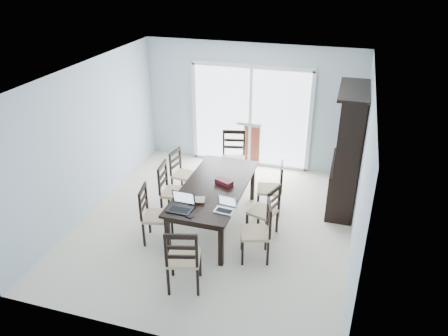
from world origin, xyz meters
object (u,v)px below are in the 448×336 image
Objects in this scene: chair_left_near at (151,209)px; hot_tub at (236,127)px; chair_right_near at (262,225)px; chair_right_far at (275,183)px; chair_left_mid at (169,185)px; laptop_silver at (224,208)px; dining_table at (214,190)px; chair_left_far at (180,168)px; chair_right_mid at (268,206)px; laptop_dark at (180,207)px; chair_end_far at (233,151)px; game_box at (224,182)px; chair_end_near at (183,254)px; china_hutch at (347,152)px; cell_phone at (189,217)px.

hot_tub is (0.28, 4.03, -0.11)m from chair_left_near.
chair_right_near is 1.01× the size of chair_right_far.
laptop_silver is at bearing 52.37° from chair_left_mid.
dining_table is 0.80m from laptop_silver.
chair_left_far is 0.94× the size of chair_right_near.
dining_table is 1.13m from chair_right_far.
laptop_dark is at bearing 142.65° from chair_right_mid.
chair_left_far is at bearing 83.02° from chair_right_mid.
chair_right_near is (1.77, -0.72, -0.02)m from chair_left_mid.
chair_end_far is (-1.05, 1.72, 0.08)m from chair_right_mid.
chair_left_far is 1.32m from game_box.
chair_right_mid reaches higher than game_box.
chair_right_far reaches higher than chair_right_mid.
dining_table is 0.21m from game_box.
chair_right_far reaches higher than laptop_dark.
chair_left_mid reaches higher than chair_right_far.
laptop_dark is (0.56, -0.15, 0.23)m from chair_left_near.
chair_end_far is at bearing 150.64° from chair_left_mid.
chair_left_mid is 1.76m from chair_right_mid.
chair_end_near is 3.80× the size of laptop_silver.
chair_left_far is at bearing -171.82° from china_hutch.
chair_end_far is at bearing 36.55° from chair_right_far.
cell_phone is 0.06× the size of hot_tub.
chair_left_near is 2.21m from chair_right_far.
laptop_silver is 0.15× the size of hot_tub.
game_box is (0.96, 0.82, 0.20)m from chair_left_near.
dining_table is 1.00× the size of china_hutch.
dining_table is at bearing -141.99° from game_box.
chair_left_near is (-2.84, -1.96, -0.49)m from china_hutch.
chair_right_mid is at bearing -4.38° from dining_table.
chair_end_far is at bearing 107.96° from laptop_silver.
game_box is (1.08, -0.72, 0.24)m from chair_left_far.
chair_left_mid is at bearing 175.64° from dining_table.
chair_right_near is at bearing 33.68° from cell_phone.
chair_left_mid is 1.04× the size of chair_right_far.
cell_phone is at bearing 79.55° from chair_end_far.
game_box is at bearing -78.14° from hot_tub.
chair_right_far reaches higher than hot_tub.
china_hutch reaches higher than laptop_dark.
china_hutch is 3.13m from chair_left_mid.
chair_left_near is 3.78× the size of game_box.
chair_left_near is at bearing 13.76° from chair_left_far.
laptop_silver is (-0.50, -1.40, 0.22)m from chair_right_far.
game_box is 3.30m from hot_tub.
chair_left_mid reaches higher than chair_right_near.
chair_left_mid is at bearing 103.21° from chair_end_near.
china_hutch is 2.24m from chair_end_far.
chair_right_far is 0.54× the size of hot_tub.
chair_left_near is 2.46m from chair_end_far.
dining_table is 1.15m from chair_right_near.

